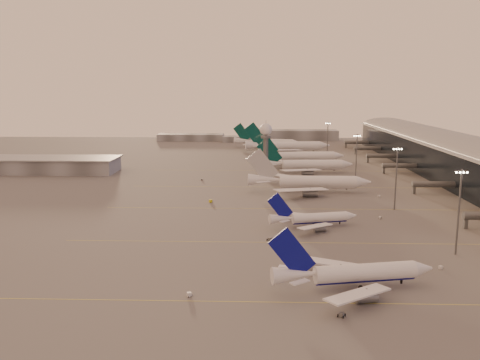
{
  "coord_description": "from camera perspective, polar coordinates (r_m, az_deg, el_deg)",
  "views": [
    {
      "loc": [
        0.25,
        -142.59,
        47.48
      ],
      "look_at": [
        -6.68,
        67.94,
        9.21
      ],
      "focal_mm": 38.0,
      "sensor_mm": 36.0,
      "label": 1
    }
  ],
  "objects": [
    {
      "name": "narrowbody_near",
      "position": [
        126.1,
        12.65,
        -10.49
      ],
      "size": [
        40.92,
        32.35,
        16.15
      ],
      "color": "silver",
      "rests_on": "ground"
    },
    {
      "name": "greentail_c",
      "position": [
        374.7,
        5.42,
        3.6
      ],
      "size": [
        63.76,
        51.25,
        23.18
      ],
      "color": "silver",
      "rests_on": "ground"
    },
    {
      "name": "widebody_white",
      "position": [
        236.68,
        7.83,
        -0.51
      ],
      "size": [
        57.45,
        46.01,
        20.2
      ],
      "color": "silver",
      "rests_on": "ground"
    },
    {
      "name": "gsv_catering_b",
      "position": [
        231.67,
        15.41,
        -1.44
      ],
      "size": [
        4.88,
        3.39,
        3.67
      ],
      "color": "silver",
      "rests_on": "ground"
    },
    {
      "name": "gsv_tug_near",
      "position": [
        112.44,
        11.33,
        -14.63
      ],
      "size": [
        3.29,
        3.73,
        0.92
      ],
      "color": "#5B5D60",
      "rests_on": "ground"
    },
    {
      "name": "ground",
      "position": [
        150.29,
        1.71,
        -8.12
      ],
      "size": [
        700.0,
        700.0,
        0.0
      ],
      "primitive_type": "plane",
      "color": "#5A5757",
      "rests_on": "ground"
    },
    {
      "name": "gsv_tug_mid",
      "position": [
        161.36,
        3.33,
        -6.66
      ],
      "size": [
        3.74,
        3.11,
        0.92
      ],
      "color": "#5B5D60",
      "rests_on": "ground"
    },
    {
      "name": "mast_a",
      "position": [
        157.5,
        23.38,
        -2.93
      ],
      "size": [
        3.6,
        0.56,
        25.0
      ],
      "color": "#53565B",
      "rests_on": "ground"
    },
    {
      "name": "distant_horizon",
      "position": [
        469.77,
        2.17,
        4.97
      ],
      "size": [
        165.0,
        37.5,
        9.0
      ],
      "color": "#5A5C61",
      "rests_on": "ground"
    },
    {
      "name": "taxiway_markings",
      "position": [
        206.35,
        10.14,
        -3.17
      ],
      "size": [
        180.0,
        185.25,
        0.02
      ],
      "color": "gold",
      "rests_on": "ground"
    },
    {
      "name": "mast_b",
      "position": [
        207.8,
        17.13,
        0.49
      ],
      "size": [
        3.6,
        0.56,
        25.0
      ],
      "color": "#53565B",
      "rests_on": "ground"
    },
    {
      "name": "greentail_a",
      "position": [
        289.66,
        7.4,
        1.48
      ],
      "size": [
        54.73,
        44.12,
        19.87
      ],
      "color": "silver",
      "rests_on": "ground"
    },
    {
      "name": "greentail_d",
      "position": [
        406.52,
        3.09,
        4.07
      ],
      "size": [
        54.15,
        43.31,
        19.88
      ],
      "color": "silver",
      "rests_on": "ground"
    },
    {
      "name": "gsv_tug_far",
      "position": [
        250.24,
        7.24,
        -0.59
      ],
      "size": [
        4.54,
        4.19,
        1.12
      ],
      "color": "silver",
      "rests_on": "ground"
    },
    {
      "name": "narrowbody_mid",
      "position": [
        177.93,
        8.27,
        -4.43
      ],
      "size": [
        32.11,
        25.31,
        12.78
      ],
      "color": "silver",
      "rests_on": "ground"
    },
    {
      "name": "gsv_truck_b",
      "position": [
        194.12,
        15.55,
        -3.95
      ],
      "size": [
        4.92,
        3.29,
        1.87
      ],
      "color": "silver",
      "rests_on": "ground"
    },
    {
      "name": "hangar",
      "position": [
        310.13,
        -20.96,
        1.61
      ],
      "size": [
        82.0,
        27.0,
        8.5
      ],
      "color": "#5A5C61",
      "rests_on": "ground"
    },
    {
      "name": "greentail_b",
      "position": [
        323.8,
        6.79,
        2.45
      ],
      "size": [
        57.16,
        46.04,
        20.75
      ],
      "color": "silver",
      "rests_on": "ground"
    },
    {
      "name": "radar_tower",
      "position": [
        263.97,
        2.91,
        4.52
      ],
      "size": [
        6.4,
        6.4,
        31.1
      ],
      "color": "#53565B",
      "rests_on": "ground"
    },
    {
      "name": "gsv_catering_a",
      "position": [
        146.54,
        21.69,
        -8.63
      ],
      "size": [
        4.75,
        3.53,
        3.56
      ],
      "color": "silver",
      "rests_on": "ground"
    },
    {
      "name": "terminal",
      "position": [
        277.13,
        24.73,
        1.69
      ],
      "size": [
        57.0,
        362.0,
        23.04
      ],
      "color": "black",
      "rests_on": "ground"
    },
    {
      "name": "mast_d",
      "position": [
        347.55,
        9.8,
        4.58
      ],
      "size": [
        3.6,
        0.56,
        25.0
      ],
      "color": "#53565B",
      "rests_on": "ground"
    },
    {
      "name": "gsv_truck_c",
      "position": [
        213.93,
        -3.22,
        -2.21
      ],
      "size": [
        6.02,
        5.2,
        2.39
      ],
      "color": "#D1CC18",
      "rests_on": "ground"
    },
    {
      "name": "gsv_truck_d",
      "position": [
        265.52,
        -4.3,
        0.18
      ],
      "size": [
        1.83,
        4.72,
        1.9
      ],
      "color": "#5B5D60",
      "rests_on": "ground"
    },
    {
      "name": "gsv_truck_a",
      "position": [
        120.5,
        -5.55,
        -12.41
      ],
      "size": [
        5.47,
        3.93,
        2.09
      ],
      "color": "silver",
      "rests_on": "ground"
    },
    {
      "name": "mast_c",
      "position": [
        259.65,
        12.93,
        2.57
      ],
      "size": [
        3.6,
        0.56,
        25.0
      ],
      "color": "#53565B",
      "rests_on": "ground"
    },
    {
      "name": "gsv_tug_hangar",
      "position": [
        308.79,
        9.44,
        1.41
      ],
      "size": [
        3.72,
        2.28,
        1.05
      ],
      "color": "#D1CC18",
      "rests_on": "ground"
    }
  ]
}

